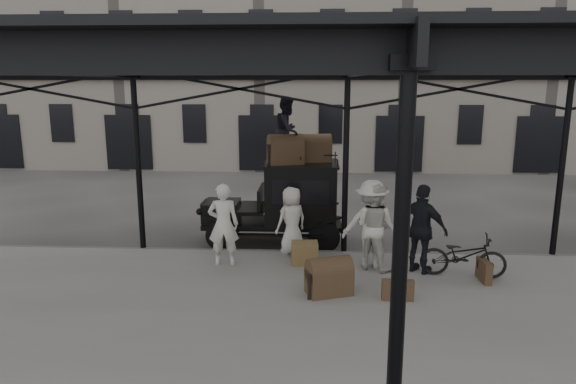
{
  "coord_description": "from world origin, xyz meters",
  "views": [
    {
      "loc": [
        -0.75,
        -10.06,
        4.2
      ],
      "look_at": [
        -1.35,
        1.6,
        1.7
      ],
      "focal_mm": 32.0,
      "sensor_mm": 36.0,
      "label": 1
    }
  ],
  "objects_px": {
    "porter_official": "(422,229)",
    "bicycle": "(463,256)",
    "steamer_trunk_roof_near": "(285,151)",
    "steamer_trunk_platform": "(329,279)",
    "taxi": "(289,199)",
    "porter_left": "(223,225)"
  },
  "relations": [
    {
      "from": "porter_left",
      "to": "bicycle",
      "type": "xyz_separation_m",
      "value": [
        5.18,
        -0.48,
        -0.47
      ]
    },
    {
      "from": "porter_official",
      "to": "steamer_trunk_roof_near",
      "type": "xyz_separation_m",
      "value": [
        -3.05,
        2.13,
        1.37
      ]
    },
    {
      "from": "taxi",
      "to": "steamer_trunk_platform",
      "type": "distance_m",
      "value": 3.85
    },
    {
      "from": "steamer_trunk_roof_near",
      "to": "steamer_trunk_platform",
      "type": "height_order",
      "value": "steamer_trunk_roof_near"
    },
    {
      "from": "porter_official",
      "to": "porter_left",
      "type": "bearing_deg",
      "value": 33.61
    },
    {
      "from": "porter_left",
      "to": "porter_official",
      "type": "bearing_deg",
      "value": 170.87
    },
    {
      "from": "porter_left",
      "to": "steamer_trunk_roof_near",
      "type": "distance_m",
      "value": 2.66
    },
    {
      "from": "bicycle",
      "to": "steamer_trunk_roof_near",
      "type": "xyz_separation_m",
      "value": [
        -3.9,
        2.34,
        1.88
      ]
    },
    {
      "from": "steamer_trunk_platform",
      "to": "porter_official",
      "type": "bearing_deg",
      "value": 12.56
    },
    {
      "from": "porter_official",
      "to": "bicycle",
      "type": "height_order",
      "value": "porter_official"
    },
    {
      "from": "taxi",
      "to": "porter_left",
      "type": "bearing_deg",
      "value": -122.91
    },
    {
      "from": "steamer_trunk_roof_near",
      "to": "steamer_trunk_platform",
      "type": "distance_m",
      "value": 4.1
    },
    {
      "from": "porter_official",
      "to": "bicycle",
      "type": "xyz_separation_m",
      "value": [
        0.84,
        -0.21,
        -0.51
      ]
    },
    {
      "from": "taxi",
      "to": "bicycle",
      "type": "height_order",
      "value": "taxi"
    },
    {
      "from": "steamer_trunk_roof_near",
      "to": "taxi",
      "type": "bearing_deg",
      "value": 54.43
    },
    {
      "from": "bicycle",
      "to": "steamer_trunk_roof_near",
      "type": "relative_size",
      "value": 2.06
    },
    {
      "from": "taxi",
      "to": "steamer_trunk_platform",
      "type": "height_order",
      "value": "taxi"
    },
    {
      "from": "taxi",
      "to": "steamer_trunk_roof_near",
      "type": "distance_m",
      "value": 1.32
    },
    {
      "from": "taxi",
      "to": "porter_official",
      "type": "xyz_separation_m",
      "value": [
        2.97,
        -2.38,
        -0.08
      ]
    },
    {
      "from": "porter_official",
      "to": "bicycle",
      "type": "bearing_deg",
      "value": -156.61
    },
    {
      "from": "taxi",
      "to": "steamer_trunk_roof_near",
      "type": "xyz_separation_m",
      "value": [
        -0.08,
        -0.25,
        1.29
      ]
    },
    {
      "from": "taxi",
      "to": "bicycle",
      "type": "distance_m",
      "value": 4.65
    }
  ]
}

